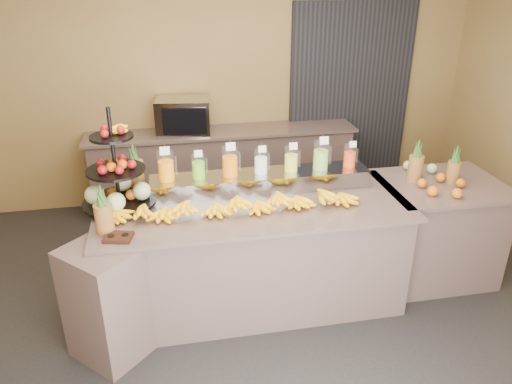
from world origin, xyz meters
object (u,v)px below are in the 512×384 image
object	(u,v)px
right_fruit_pile	(437,178)
oven_warmer	(183,116)
banana_heap	(234,201)
condiment_caddy	(118,237)
pitcher_tray	(261,181)
fruit_stand	(122,182)

from	to	relation	value
right_fruit_pile	oven_warmer	bearing A→B (deg)	137.54
banana_heap	condiment_caddy	distance (m)	0.92
oven_warmer	pitcher_tray	bearing A→B (deg)	-64.76
right_fruit_pile	oven_warmer	world-z (taller)	oven_warmer
pitcher_tray	condiment_caddy	size ratio (longest dim) A/B	9.69
pitcher_tray	condiment_caddy	xyz separation A→B (m)	(-1.15, -0.63, -0.06)
oven_warmer	right_fruit_pile	bearing A→B (deg)	-35.30
banana_heap	condiment_caddy	world-z (taller)	banana_heap
right_fruit_pile	oven_warmer	xyz separation A→B (m)	(-2.06, 1.88, 0.12)
right_fruit_pile	condiment_caddy	bearing A→B (deg)	-171.05
banana_heap	condiment_caddy	xyz separation A→B (m)	(-0.87, -0.29, -0.06)
pitcher_tray	condiment_caddy	distance (m)	1.31
pitcher_tray	fruit_stand	bearing A→B (deg)	-174.21
pitcher_tray	oven_warmer	world-z (taller)	oven_warmer
banana_heap	condiment_caddy	bearing A→B (deg)	-161.36
right_fruit_pile	pitcher_tray	bearing A→B (deg)	172.01
fruit_stand	condiment_caddy	size ratio (longest dim) A/B	4.24
oven_warmer	fruit_stand	bearing A→B (deg)	-100.86
fruit_stand	condiment_caddy	world-z (taller)	fruit_stand
fruit_stand	banana_heap	bearing A→B (deg)	-23.77
fruit_stand	oven_warmer	distance (m)	1.88
pitcher_tray	banana_heap	size ratio (longest dim) A/B	0.92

